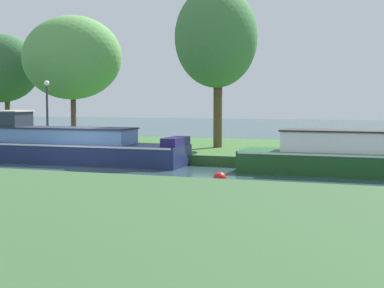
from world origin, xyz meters
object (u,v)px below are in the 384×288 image
Objects in this scene: forest_narrowboat at (349,155)px; channel_buoy at (220,178)px; willow_tree_centre at (71,58)px; willow_tree_right at (216,38)px; mooring_post_far at (286,146)px; navy_barge at (64,146)px; lamp_post at (47,106)px; willow_tree_left at (0,68)px; mooring_post_near at (73,140)px.

forest_narrowboat is 5.08m from channel_buoy.
willow_tree_right reaches higher than willow_tree_centre.
willow_tree_right is at bearing 140.59° from mooring_post_far.
mooring_post_far is at bearing -39.41° from willow_tree_right.
willow_tree_right is 18.78× the size of channel_buoy.
navy_barge is 26.70× the size of channel_buoy.
lamp_post is (-7.17, -2.46, -3.01)m from willow_tree_right.
channel_buoy is at bearing -33.66° from willow_tree_left.
willow_tree_left is 0.83× the size of willow_tree_right.
willow_tree_right is (5.11, 4.41, 4.64)m from navy_barge.
forest_narrowboat is 15.75m from willow_tree_centre.
willow_tree_right reaches higher than lamp_post.
navy_barge reaches higher than forest_narrowboat.
forest_narrowboat is at bearing -21.42° from willow_tree_centre.
willow_tree_left is 1.97× the size of lamp_post.
willow_tree_left reaches higher than navy_barge.
willow_tree_centre is (-14.17, 5.56, 4.06)m from forest_narrowboat.
willow_tree_centre is 16.92× the size of channel_buoy.
mooring_post_near is 2.33× the size of channel_buoy.
navy_barge is 3.28m from lamp_post.
willow_tree_left is 5.98m from willow_tree_centre.
willow_tree_right is (13.82, -2.84, 0.92)m from willow_tree_left.
willow_tree_right is 9.08× the size of mooring_post_far.
willow_tree_right is at bearing 40.81° from navy_barge.
lamp_post is (-13.24, 1.95, 1.64)m from forest_narrowboat.
willow_tree_left is at bearing 163.49° from willow_tree_centre.
channel_buoy is (8.13, -5.05, -0.65)m from mooring_post_near.
mooring_post_far is 2.07× the size of channel_buoy.
forest_narrowboat is 18.34× the size of channel_buoy.
mooring_post_near is (2.58, -4.20, -3.87)m from willow_tree_centre.
willow_tree_right is at bearing 107.85° from channel_buoy.
willow_tree_centre is 2.14× the size of lamp_post.
channel_buoy is at bearing -102.35° from mooring_post_far.
willow_tree_left reaches higher than mooring_post_near.
channel_buoy is at bearing -25.53° from navy_barge.
willow_tree_left is (-19.89, 7.25, 3.72)m from forest_narrowboat.
willow_tree_centre is at bearing 158.58° from forest_narrowboat.
channel_buoy is at bearing -72.15° from willow_tree_right.
navy_barge reaches higher than mooring_post_far.
willow_tree_left is 6.70× the size of mooring_post_near.
lamp_post is at bearing -38.56° from willow_tree_left.
willow_tree_centre is at bearing 121.59° from mooring_post_near.
willow_tree_right is at bearing -8.06° from willow_tree_centre.
mooring_post_far is at bearing 8.78° from navy_barge.
navy_barge is at bearing -39.79° from willow_tree_left.
channel_buoy is (2.61, -8.10, -5.11)m from willow_tree_right.
channel_buoy is at bearing -31.84° from mooring_post_near.
mooring_post_near is (-11.59, 1.36, 0.19)m from forest_narrowboat.
forest_narrowboat is 8.87× the size of mooring_post_far.
willow_tree_left is at bearing 144.63° from mooring_post_near.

